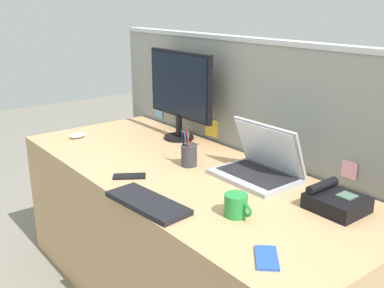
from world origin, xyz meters
name	(u,v)px	position (x,y,z in m)	size (l,w,h in m)	color
desk	(184,238)	(0.00, 0.00, 0.37)	(2.03, 0.82, 0.73)	tan
cubicle_divider	(250,163)	(0.00, 0.45, 0.67)	(2.33, 0.08, 1.33)	gray
desktop_monitor	(180,89)	(-0.42, 0.29, 1.03)	(0.53, 0.17, 0.50)	black
laptop	(261,164)	(0.28, 0.22, 0.79)	(0.37, 0.27, 0.25)	#9EA0A8
desk_phone	(336,201)	(0.70, 0.20, 0.77)	(0.20, 0.18, 0.10)	black
keyboard_main	(147,203)	(0.22, -0.35, 0.74)	(0.37, 0.15, 0.02)	black
computer_mouse_right_hand	(78,135)	(-0.80, -0.17, 0.75)	(0.06, 0.10, 0.03)	#B2B5BC
pen_cup	(189,155)	(-0.03, 0.05, 0.79)	(0.08, 0.08, 0.19)	#333338
cell_phone_black_slab	(129,176)	(-0.08, -0.25, 0.74)	(0.06, 0.15, 0.01)	black
cell_phone_blue_case	(267,258)	(0.78, -0.26, 0.74)	(0.07, 0.14, 0.01)	blue
coffee_mug	(236,205)	(0.50, -0.14, 0.78)	(0.13, 0.09, 0.09)	#238438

